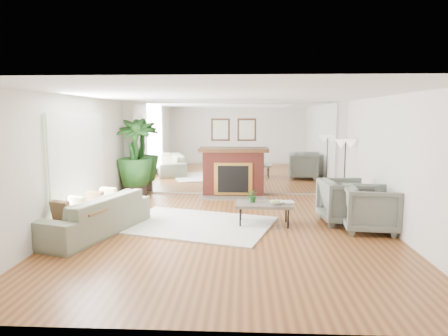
# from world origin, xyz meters

# --- Properties ---
(ground) EXTENTS (7.00, 7.00, 0.00)m
(ground) POSITION_xyz_m (0.00, 0.00, 0.00)
(ground) COLOR brown
(ground) RESTS_ON ground
(wall_left) EXTENTS (0.02, 7.00, 2.50)m
(wall_left) POSITION_xyz_m (-2.99, 0.00, 1.25)
(wall_left) COLOR white
(wall_left) RESTS_ON ground
(wall_right) EXTENTS (0.02, 7.00, 2.50)m
(wall_right) POSITION_xyz_m (2.99, 0.00, 1.25)
(wall_right) COLOR white
(wall_right) RESTS_ON ground
(wall_back) EXTENTS (6.00, 0.02, 2.50)m
(wall_back) POSITION_xyz_m (0.00, 3.49, 1.25)
(wall_back) COLOR white
(wall_back) RESTS_ON ground
(mirror_panel) EXTENTS (5.40, 0.04, 2.40)m
(mirror_panel) POSITION_xyz_m (0.00, 3.47, 1.25)
(mirror_panel) COLOR silver
(mirror_panel) RESTS_ON wall_back
(window_panel) EXTENTS (0.04, 2.40, 1.50)m
(window_panel) POSITION_xyz_m (-2.96, 0.40, 1.35)
(window_panel) COLOR #B2E09E
(window_panel) RESTS_ON wall_left
(fireplace) EXTENTS (1.85, 0.83, 2.05)m
(fireplace) POSITION_xyz_m (0.00, 3.26, 0.66)
(fireplace) COLOR maroon
(fireplace) RESTS_ON ground
(area_rug) EXTENTS (3.35, 2.79, 0.03)m
(area_rug) POSITION_xyz_m (-0.68, 0.35, 0.02)
(area_rug) COLOR silver
(area_rug) RESTS_ON ground
(coffee_table) EXTENTS (1.10, 0.65, 0.44)m
(coffee_table) POSITION_xyz_m (0.67, 0.42, 0.40)
(coffee_table) COLOR #695F53
(coffee_table) RESTS_ON ground
(sofa) EXTENTS (1.62, 2.58, 0.70)m
(sofa) POSITION_xyz_m (-2.45, -0.30, 0.35)
(sofa) COLOR gray
(sofa) RESTS_ON ground
(armchair_back) EXTENTS (1.03, 1.01, 0.88)m
(armchair_back) POSITION_xyz_m (2.30, 0.65, 0.44)
(armchair_back) COLOR slate
(armchair_back) RESTS_ON ground
(armchair_front) EXTENTS (1.03, 1.00, 0.85)m
(armchair_front) POSITION_xyz_m (2.60, 0.07, 0.43)
(armchair_front) COLOR slate
(armchair_front) RESTS_ON ground
(side_table) EXTENTS (0.60, 0.60, 0.55)m
(side_table) POSITION_xyz_m (-2.36, -0.81, 0.47)
(side_table) COLOR brown
(side_table) RESTS_ON ground
(potted_ficus) EXTENTS (1.05, 1.05, 2.05)m
(potted_ficus) POSITION_xyz_m (-2.60, 3.10, 1.10)
(potted_ficus) COLOR black
(potted_ficus) RESTS_ON ground
(floor_lamp) EXTENTS (0.51, 0.28, 1.56)m
(floor_lamp) POSITION_xyz_m (2.70, 2.43, 1.33)
(floor_lamp) COLOR black
(floor_lamp) RESTS_ON ground
(tabletop_plant) EXTENTS (0.30, 0.27, 0.28)m
(tabletop_plant) POSITION_xyz_m (0.45, 0.51, 0.57)
(tabletop_plant) COLOR #285F23
(tabletop_plant) RESTS_ON coffee_table
(fruit_bowl) EXTENTS (0.30, 0.30, 0.07)m
(fruit_bowl) POSITION_xyz_m (0.90, 0.32, 0.47)
(fruit_bowl) COLOR brown
(fruit_bowl) RESTS_ON coffee_table
(book) EXTENTS (0.23, 0.29, 0.02)m
(book) POSITION_xyz_m (1.06, 0.49, 0.45)
(book) COLOR brown
(book) RESTS_ON coffee_table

